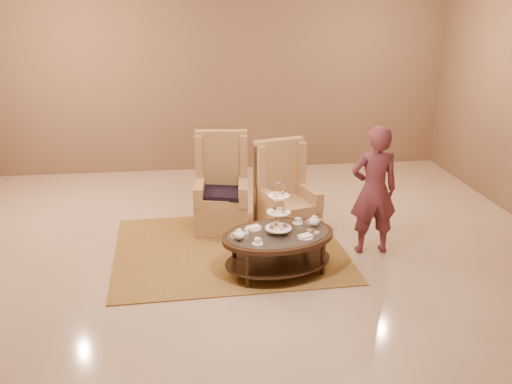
{
  "coord_description": "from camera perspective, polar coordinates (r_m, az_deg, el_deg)",
  "views": [
    {
      "loc": [
        -0.73,
        -6.16,
        3.09
      ],
      "look_at": [
        0.09,
        0.2,
        0.84
      ],
      "focal_mm": 40.0,
      "sensor_mm": 36.0,
      "label": 1
    }
  ],
  "objects": [
    {
      "name": "rug",
      "position": [
        7.29,
        -2.66,
        -5.72
      ],
      "size": [
        2.93,
        2.47,
        0.02
      ],
      "rotation": [
        0.0,
        0.0,
        0.03
      ],
      "color": "olive",
      "rests_on": "ground"
    },
    {
      "name": "person",
      "position": [
        7.09,
        11.71,
        0.15
      ],
      "size": [
        0.6,
        0.4,
        1.62
      ],
      "rotation": [
        0.0,
        0.0,
        3.12
      ],
      "color": "#5E2833",
      "rests_on": "ground"
    },
    {
      "name": "ground",
      "position": [
        6.93,
        -0.5,
        -7.16
      ],
      "size": [
        8.0,
        8.0,
        0.0
      ],
      "primitive_type": "plane",
      "color": "#C8AC94",
      "rests_on": "ground"
    },
    {
      "name": "ceiling",
      "position": [
        6.93,
        -0.5,
        -7.16
      ],
      "size": [
        8.0,
        8.0,
        0.02
      ],
      "primitive_type": "cube",
      "color": "silver",
      "rests_on": "ground"
    },
    {
      "name": "armchair_left",
      "position": [
        7.85,
        -3.44,
        -0.4
      ],
      "size": [
        0.78,
        0.81,
        1.32
      ],
      "rotation": [
        0.0,
        0.0,
        -0.1
      ],
      "color": "tan",
      "rests_on": "ground"
    },
    {
      "name": "tea_table",
      "position": [
        6.56,
        2.23,
        -4.88
      ],
      "size": [
        1.49,
        1.18,
        1.11
      ],
      "rotation": [
        0.0,
        0.0,
        0.22
      ],
      "color": "black",
      "rests_on": "ground"
    },
    {
      "name": "wall_back",
      "position": [
        10.27,
        -3.24,
        11.8
      ],
      "size": [
        8.0,
        0.04,
        3.5
      ],
      "primitive_type": "cube",
      "color": "brown",
      "rests_on": "ground"
    },
    {
      "name": "armchair_right",
      "position": [
        7.6,
        2.86,
        -1.22
      ],
      "size": [
        0.85,
        0.87,
        1.27
      ],
      "rotation": [
        0.0,
        0.0,
        0.28
      ],
      "color": "tan",
      "rests_on": "ground"
    }
  ]
}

